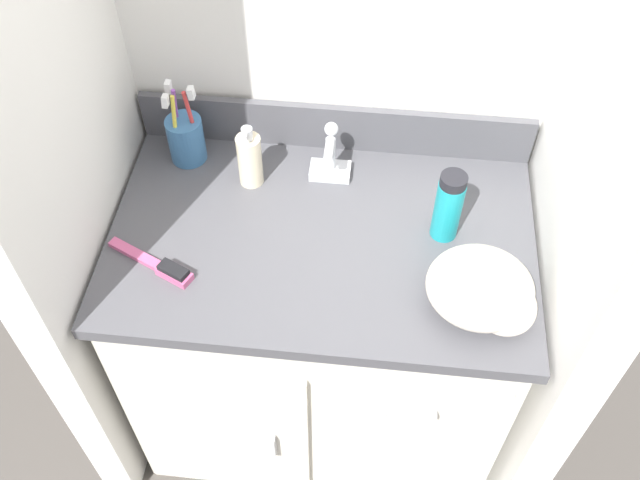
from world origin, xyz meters
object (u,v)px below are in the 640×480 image
at_px(hairbrush, 161,266).
at_px(hand_towel, 485,291).
at_px(toothbrush_cup, 186,138).
at_px(soap_dispenser, 250,159).
at_px(shaving_cream_can, 448,206).

xyz_separation_m(hairbrush, hand_towel, (0.63, -0.01, 0.03)).
relative_size(hairbrush, hand_towel, 0.92).
relative_size(toothbrush_cup, soap_dispenser, 1.28).
distance_m(soap_dispenser, hairbrush, 0.30).
bearing_deg(hairbrush, soap_dispenser, 87.45).
distance_m(shaving_cream_can, hairbrush, 0.58).
bearing_deg(shaving_cream_can, hand_towel, -66.84).
relative_size(shaving_cream_can, hairbrush, 0.86).
bearing_deg(shaving_cream_can, hairbrush, -164.31).
distance_m(toothbrush_cup, hairbrush, 0.32).
relative_size(soap_dispenser, shaving_cream_can, 0.95).
bearing_deg(hairbrush, shaving_cream_can, 40.85).
bearing_deg(hand_towel, soap_dispenser, 150.67).
height_order(shaving_cream_can, hairbrush, shaving_cream_can).
bearing_deg(toothbrush_cup, shaving_cream_can, -15.89).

